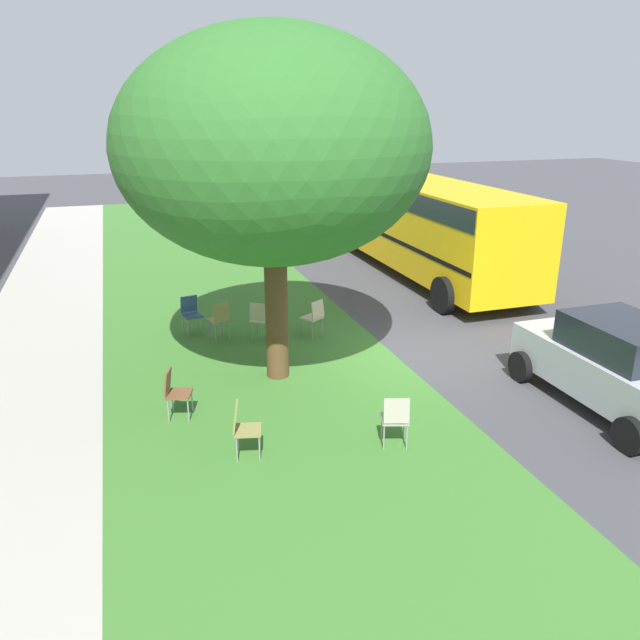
{
  "coord_description": "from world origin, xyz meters",
  "views": [
    {
      "loc": [
        -11.23,
        5.63,
        5.17
      ],
      "look_at": [
        0.2,
        1.87,
        0.95
      ],
      "focal_mm": 35.01,
      "sensor_mm": 36.0,
      "label": 1
    }
  ],
  "objects_px": {
    "parked_car": "(616,364)",
    "street_tree": "(273,148)",
    "chair_2": "(314,315)",
    "school_bus": "(420,217)",
    "chair_1": "(220,318)",
    "chair_5": "(191,312)",
    "chair_6": "(175,390)",
    "chair_0": "(395,417)",
    "chair_4": "(243,426)",
    "chair_3": "(260,317)"
  },
  "relations": [
    {
      "from": "parked_car",
      "to": "street_tree",
      "type": "bearing_deg",
      "value": 59.21
    },
    {
      "from": "chair_2",
      "to": "school_bus",
      "type": "distance_m",
      "value": 6.86
    },
    {
      "from": "chair_1",
      "to": "chair_5",
      "type": "height_order",
      "value": "same"
    },
    {
      "from": "chair_1",
      "to": "chair_6",
      "type": "distance_m",
      "value": 3.78
    },
    {
      "from": "chair_6",
      "to": "chair_0",
      "type": "bearing_deg",
      "value": -123.09
    },
    {
      "from": "street_tree",
      "to": "chair_0",
      "type": "height_order",
      "value": "street_tree"
    },
    {
      "from": "chair_2",
      "to": "chair_5",
      "type": "xyz_separation_m",
      "value": [
        1.15,
        2.67,
        0.0
      ]
    },
    {
      "from": "chair_1",
      "to": "chair_6",
      "type": "height_order",
      "value": "same"
    },
    {
      "from": "chair_0",
      "to": "chair_4",
      "type": "xyz_separation_m",
      "value": [
        0.46,
        2.32,
        0.0
      ]
    },
    {
      "from": "chair_0",
      "to": "chair_3",
      "type": "distance_m",
      "value": 5.4
    },
    {
      "from": "chair_4",
      "to": "chair_1",
      "type": "bearing_deg",
      "value": -5.67
    },
    {
      "from": "chair_5",
      "to": "chair_6",
      "type": "relative_size",
      "value": 1.0
    },
    {
      "from": "chair_5",
      "to": "parked_car",
      "type": "bearing_deg",
      "value": -133.11
    },
    {
      "from": "chair_5",
      "to": "school_bus",
      "type": "distance_m",
      "value": 8.45
    },
    {
      "from": "chair_4",
      "to": "chair_6",
      "type": "height_order",
      "value": "same"
    },
    {
      "from": "chair_3",
      "to": "parked_car",
      "type": "height_order",
      "value": "parked_car"
    },
    {
      "from": "chair_2",
      "to": "school_bus",
      "type": "bearing_deg",
      "value": -47.15
    },
    {
      "from": "school_bus",
      "to": "chair_5",
      "type": "bearing_deg",
      "value": 114.28
    },
    {
      "from": "chair_0",
      "to": "chair_2",
      "type": "height_order",
      "value": "same"
    },
    {
      "from": "street_tree",
      "to": "chair_1",
      "type": "relative_size",
      "value": 7.37
    },
    {
      "from": "chair_2",
      "to": "street_tree",
      "type": "bearing_deg",
      "value": 144.14
    },
    {
      "from": "chair_1",
      "to": "chair_2",
      "type": "xyz_separation_m",
      "value": [
        -0.51,
        -2.1,
        0.0
      ]
    },
    {
      "from": "chair_4",
      "to": "parked_car",
      "type": "xyz_separation_m",
      "value": [
        -0.42,
        -6.56,
        0.32
      ]
    },
    {
      "from": "street_tree",
      "to": "chair_4",
      "type": "relative_size",
      "value": 7.37
    },
    {
      "from": "chair_1",
      "to": "chair_6",
      "type": "relative_size",
      "value": 1.0
    },
    {
      "from": "chair_5",
      "to": "chair_1",
      "type": "bearing_deg",
      "value": -138.33
    },
    {
      "from": "chair_1",
      "to": "parked_car",
      "type": "height_order",
      "value": "parked_car"
    },
    {
      "from": "chair_5",
      "to": "chair_0",
      "type": "bearing_deg",
      "value": -159.09
    },
    {
      "from": "chair_0",
      "to": "street_tree",
      "type": "bearing_deg",
      "value": 18.46
    },
    {
      "from": "street_tree",
      "to": "parked_car",
      "type": "xyz_separation_m",
      "value": [
        -3.16,
        -5.31,
        -3.56
      ]
    },
    {
      "from": "chair_3",
      "to": "chair_6",
      "type": "xyz_separation_m",
      "value": [
        -3.24,
        2.25,
        0.0
      ]
    },
    {
      "from": "chair_0",
      "to": "school_bus",
      "type": "distance_m",
      "value": 11.08
    },
    {
      "from": "chair_2",
      "to": "chair_1",
      "type": "bearing_deg",
      "value": 76.36
    },
    {
      "from": "chair_4",
      "to": "chair_5",
      "type": "xyz_separation_m",
      "value": [
        5.78,
        0.06,
        0.0
      ]
    },
    {
      "from": "street_tree",
      "to": "parked_car",
      "type": "distance_m",
      "value": 7.13
    },
    {
      "from": "parked_car",
      "to": "school_bus",
      "type": "bearing_deg",
      "value": -5.93
    },
    {
      "from": "chair_4",
      "to": "school_bus",
      "type": "bearing_deg",
      "value": -39.37
    },
    {
      "from": "chair_6",
      "to": "chair_5",
      "type": "bearing_deg",
      "value": -10.8
    },
    {
      "from": "chair_4",
      "to": "parked_car",
      "type": "relative_size",
      "value": 0.24
    },
    {
      "from": "chair_5",
      "to": "chair_4",
      "type": "bearing_deg",
      "value": -179.4
    },
    {
      "from": "chair_3",
      "to": "school_bus",
      "type": "height_order",
      "value": "school_bus"
    },
    {
      "from": "parked_car",
      "to": "chair_0",
      "type": "bearing_deg",
      "value": 90.6
    },
    {
      "from": "chair_5",
      "to": "parked_car",
      "type": "relative_size",
      "value": 0.24
    },
    {
      "from": "chair_1",
      "to": "chair_4",
      "type": "height_order",
      "value": "same"
    },
    {
      "from": "chair_0",
      "to": "school_bus",
      "type": "height_order",
      "value": "school_bus"
    },
    {
      "from": "chair_0",
      "to": "chair_5",
      "type": "height_order",
      "value": "same"
    },
    {
      "from": "street_tree",
      "to": "chair_2",
      "type": "distance_m",
      "value": 4.52
    },
    {
      "from": "chair_3",
      "to": "chair_5",
      "type": "height_order",
      "value": "same"
    },
    {
      "from": "chair_4",
      "to": "chair_6",
      "type": "xyz_separation_m",
      "value": [
        1.61,
        0.86,
        0.0
      ]
    },
    {
      "from": "school_bus",
      "to": "chair_2",
      "type": "bearing_deg",
      "value": 132.85
    }
  ]
}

